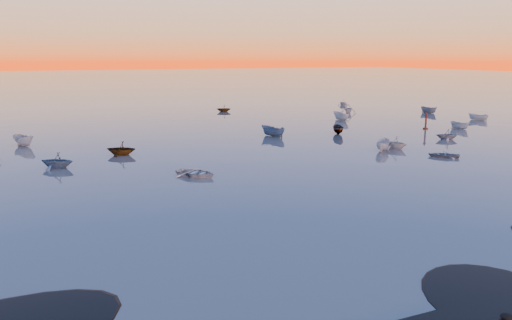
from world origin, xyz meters
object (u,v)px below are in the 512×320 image
boat_near_left (196,176)px  boat_near_center (382,150)px  channel_marker (426,122)px  boat_near_right (395,148)px

boat_near_left → boat_near_center: (25.45, 3.59, 0.00)m
boat_near_center → channel_marker: (18.09, 12.33, 1.15)m
boat_near_left → boat_near_right: boat_near_right is taller
boat_near_center → boat_near_right: size_ratio=1.13×
boat_near_center → boat_near_right: boat_near_center is taller
boat_near_center → boat_near_left: bearing=54.2°
boat_near_center → channel_marker: bearing=-99.5°
boat_near_center → boat_near_right: 2.34m
boat_near_left → boat_near_right: (27.75, 4.03, 0.00)m
boat_near_left → boat_near_center: 25.70m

